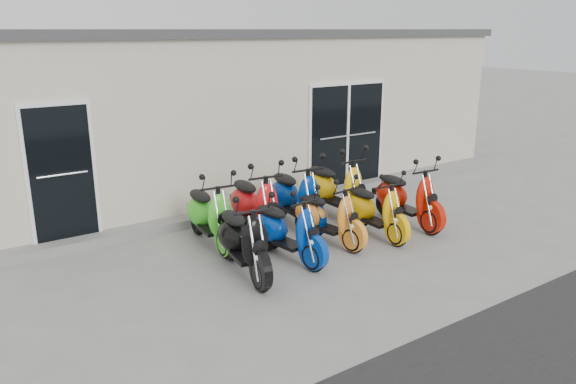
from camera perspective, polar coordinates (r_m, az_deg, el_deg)
name	(u,v)px	position (r m, az deg, el deg)	size (l,w,h in m)	color
ground	(309,245)	(9.13, 2.16, -5.39)	(80.00, 80.00, 0.00)	gray
building	(173,110)	(13.14, -11.63, 8.19)	(14.00, 6.00, 3.20)	beige
roof_cap	(168,33)	(13.02, -12.06, 15.52)	(14.20, 6.20, 0.16)	#3F3F42
front_step	(245,209)	(10.69, -4.34, -1.73)	(14.00, 0.40, 0.15)	gray
door_left	(61,170)	(9.39, -22.07, 2.08)	(1.07, 0.08, 2.22)	black
door_right	(347,132)	(12.00, 5.97, 6.05)	(2.02, 0.08, 2.22)	black
scooter_front_black	(243,231)	(7.85, -4.59, -3.97)	(0.65, 1.78, 1.32)	black
scooter_front_blue	(287,222)	(8.34, -0.10, -3.02)	(0.60, 1.66, 1.23)	#04329C
scooter_front_orange_a	(327,208)	(9.01, 4.01, -1.66)	(0.59, 1.63, 1.20)	orange
scooter_front_orange_b	(375,202)	(9.43, 8.87, -1.01)	(0.59, 1.63, 1.20)	#ECAE08
scooter_front_red	(407,189)	(10.06, 12.04, 0.28)	(0.65, 1.79, 1.32)	#B91606
scooter_back_green	(209,206)	(8.99, -8.04, -1.44)	(0.65, 1.79, 1.32)	green
scooter_back_red	(255,196)	(9.32, -3.39, -0.45)	(0.68, 1.87, 1.38)	red
scooter_back_blue	(296,189)	(9.76, 0.78, 0.35)	(0.68, 1.88, 1.39)	navy
scooter_back_yellow	(336,180)	(10.27, 4.93, 1.18)	(0.70, 1.91, 1.41)	yellow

